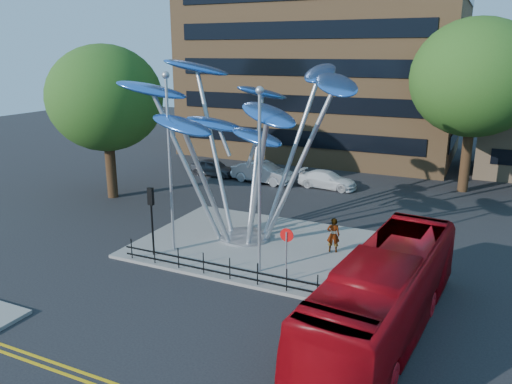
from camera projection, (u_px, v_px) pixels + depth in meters
The scene contains 15 objects.
ground at pixel (218, 300), 20.42m from camera, with size 120.00×120.00×0.00m, color black.
traffic_island at pixel (257, 245), 26.03m from camera, with size 12.00×9.00×0.15m, color slate.
tree_right at pixel (475, 78), 34.11m from camera, with size 8.80×8.80×12.11m.
tree_left at pixel (105, 99), 33.00m from camera, with size 7.60×7.60×10.32m.
leaf_sculpture at pixel (244, 112), 25.21m from camera, with size 12.72×9.54×9.51m.
street_lamp_left at pixel (169, 148), 23.85m from camera, with size 0.36×0.36×8.80m.
street_lamp_right at pixel (260, 165), 21.44m from camera, with size 0.36×0.36×8.30m.
traffic_light_island at pixel (151, 207), 23.93m from camera, with size 0.28×0.18×3.42m.
no_entry_sign_island at pixel (286, 246), 21.30m from camera, with size 0.60×0.10×2.45m.
pedestrian_railing_front at pixel (217, 268), 22.16m from camera, with size 10.00×0.06×1.00m.
red_bus at pixel (385, 294), 17.59m from camera, with size 2.65×11.34×3.16m, color maroon.
pedestrian at pixel (333, 235), 24.73m from camera, with size 0.65×0.43×1.78m, color gray.
parked_car_left at pixel (214, 168), 40.61m from camera, with size 1.58×3.92×1.34m, color #3F4046.
parked_car_mid at pixel (263, 172), 38.50m from camera, with size 1.72×4.93×1.63m, color #A5A8AD.
parked_car_right at pixel (327, 180), 36.95m from camera, with size 1.79×4.39×1.28m, color silver.
Camera 1 is at (9.27, -16.01, 9.85)m, focal length 35.00 mm.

